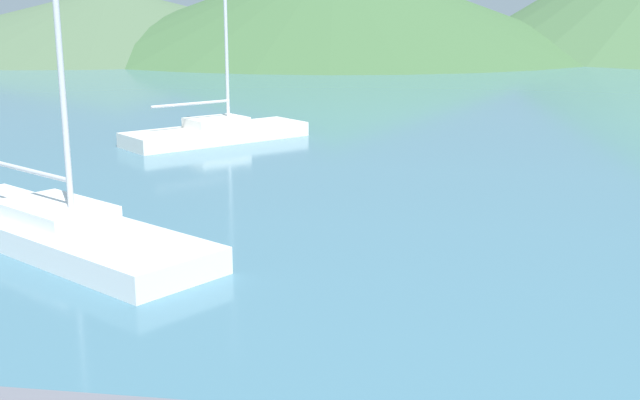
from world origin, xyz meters
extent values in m
cube|color=white|center=(-5.82, 14.97, 0.25)|extent=(7.54, 6.66, 0.50)
cube|color=white|center=(-5.82, 14.97, 0.67)|extent=(2.79, 2.66, 0.35)
cylinder|color=#BCBCC1|center=(-5.35, 14.60, 4.01)|extent=(0.12, 0.12, 7.02)
cylinder|color=#BCBCC1|center=(-6.75, 15.73, 1.40)|extent=(2.86, 2.33, 0.10)
cube|color=white|center=(-4.59, 27.57, 0.25)|extent=(6.36, 5.79, 0.49)
cube|color=white|center=(-4.59, 27.57, 0.67)|extent=(2.43, 2.35, 0.35)
cylinder|color=#BCBCC1|center=(-4.21, 27.88, 4.59)|extent=(0.12, 0.12, 8.19)
cylinder|color=#BCBCC1|center=(-5.35, 26.93, 1.39)|extent=(2.34, 1.99, 0.10)
cone|color=#4C6647|center=(-24.25, 84.02, 3.21)|extent=(51.39, 51.39, 6.43)
cone|color=#3D6038|center=(-1.19, 81.97, 4.85)|extent=(54.33, 54.33, 9.71)
camera|label=1|loc=(-0.05, -0.29, 4.69)|focal=45.00mm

